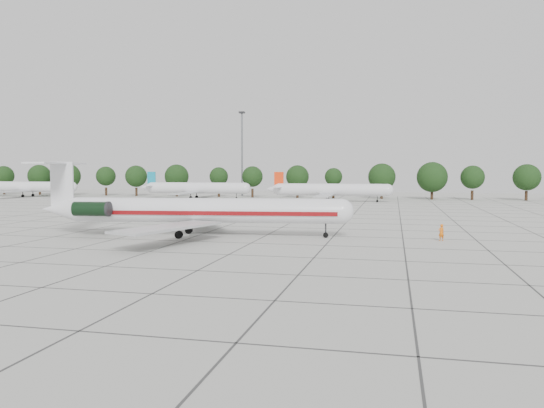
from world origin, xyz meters
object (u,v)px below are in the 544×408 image
object	(u,v)px
ground_crew	(441,233)
bg_airliner_b	(196,188)
bg_airliner_c	(331,190)
main_airliner	(188,210)
bg_airliner_a	(30,187)
floodlight_mast	(242,149)

from	to	relation	value
ground_crew	bg_airliner_b	bearing A→B (deg)	-80.93
bg_airliner_b	bg_airliner_c	xyz separation A→B (m)	(37.27, -4.44, 0.00)
main_airliner	bg_airliner_b	distance (m)	82.48
bg_airliner_a	bg_airliner_c	xyz separation A→B (m)	(88.74, -3.62, 0.00)
main_airliner	bg_airliner_b	world-z (taller)	main_airliner
main_airliner	bg_airliner_c	world-z (taller)	main_airliner
ground_crew	floodlight_mast	world-z (taller)	floodlight_mast
main_airliner	ground_crew	size ratio (longest dim) A/B	20.11
main_airliner	ground_crew	xyz separation A→B (m)	(28.99, 2.26, -2.19)
main_airliner	ground_crew	world-z (taller)	main_airliner
main_airliner	floodlight_mast	distance (m)	98.64
ground_crew	floodlight_mast	xyz separation A→B (m)	(-50.11, 93.45, 13.35)
floodlight_mast	bg_airliner_c	bearing A→B (deg)	-37.66
bg_airliner_c	floodlight_mast	world-z (taller)	floodlight_mast
bg_airliner_a	bg_airliner_c	distance (m)	88.81
bg_airliner_b	floodlight_mast	distance (m)	22.96
bg_airliner_a	bg_airliner_c	size ratio (longest dim) A/B	1.00
bg_airliner_a	bg_airliner_b	size ratio (longest dim) A/B	1.00
ground_crew	floodlight_mast	distance (m)	106.87
ground_crew	floodlight_mast	size ratio (longest dim) A/B	0.07
bg_airliner_a	main_airliner	bearing A→B (deg)	-43.62
ground_crew	bg_airliner_a	bearing A→B (deg)	-62.71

